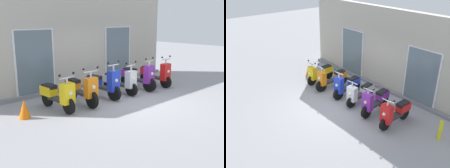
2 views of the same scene
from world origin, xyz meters
TOP-DOWN VIEW (x-y plane):
  - ground_plane at (0.00, 0.00)m, footprint 40.00×40.00m
  - storefront_facade at (0.00, 2.81)m, footprint 9.31×0.50m
  - scooter_yellow at (-2.23, 0.86)m, footprint 0.55×1.53m
  - scooter_orange at (-1.36, 0.87)m, footprint 0.58×1.69m
  - scooter_blue at (-0.40, 0.92)m, footprint 0.55×1.57m
  - scooter_white at (0.40, 0.92)m, footprint 0.57×1.54m
  - scooter_purple at (1.29, 0.84)m, footprint 0.52×1.58m
  - scooter_red at (2.27, 0.78)m, footprint 0.56×1.51m
  - curb_bollard at (3.74, 1.24)m, footprint 0.12×0.12m
  - traffic_cone at (-3.25, 0.90)m, footprint 0.32×0.32m

SIDE VIEW (x-z plane):
  - ground_plane at x=0.00m, z-range 0.00..0.00m
  - traffic_cone at x=-3.25m, z-range 0.00..0.52m
  - curb_bollard at x=3.74m, z-range 0.00..0.70m
  - scooter_white at x=0.40m, z-range -0.15..1.06m
  - scooter_yellow at x=-2.23m, z-range -0.11..1.06m
  - scooter_orange at x=-1.36m, z-range -0.14..1.11m
  - scooter_red at x=2.27m, z-range -0.14..1.11m
  - scooter_blue at x=-0.40m, z-range -0.17..1.14m
  - scooter_purple at x=1.29m, z-range -0.13..1.14m
  - storefront_facade at x=0.00m, z-range -0.06..3.47m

